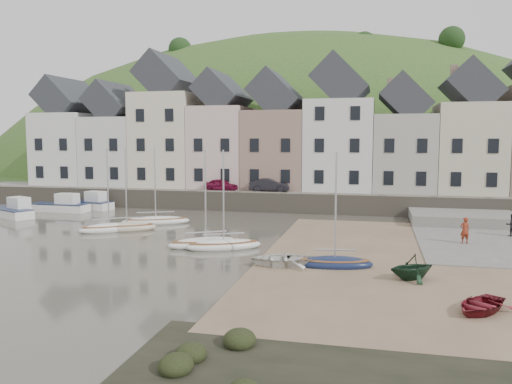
% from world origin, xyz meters
% --- Properties ---
extents(ground, '(160.00, 160.00, 0.00)m').
position_xyz_m(ground, '(0.00, 0.00, 0.00)').
color(ground, '#403D32').
rests_on(ground, ground).
extents(quay_land, '(90.00, 30.00, 1.50)m').
position_xyz_m(quay_land, '(0.00, 32.00, 0.75)').
color(quay_land, '#315321').
rests_on(quay_land, ground).
extents(quay_street, '(70.00, 7.00, 0.10)m').
position_xyz_m(quay_street, '(0.00, 20.50, 1.55)').
color(quay_street, slate).
rests_on(quay_street, quay_land).
extents(seawall, '(70.00, 1.20, 1.80)m').
position_xyz_m(seawall, '(0.00, 17.00, 0.90)').
color(seawall, slate).
rests_on(seawall, ground).
extents(beach, '(18.00, 26.00, 0.06)m').
position_xyz_m(beach, '(11.00, 0.00, 0.03)').
color(beach, brown).
rests_on(beach, ground).
extents(slipway, '(8.00, 18.00, 0.12)m').
position_xyz_m(slipway, '(15.00, 8.00, 0.06)').
color(slipway, slate).
rests_on(slipway, ground).
extents(hillside, '(134.40, 84.00, 84.00)m').
position_xyz_m(hillside, '(-5.00, 60.00, -17.99)').
color(hillside, '#315321').
rests_on(hillside, ground).
extents(townhouse_terrace, '(61.05, 8.00, 13.93)m').
position_xyz_m(townhouse_terrace, '(1.76, 24.00, 7.32)').
color(townhouse_terrace, silver).
rests_on(townhouse_terrace, quay_land).
extents(sailboat_0, '(5.49, 3.66, 6.32)m').
position_xyz_m(sailboat_0, '(-8.74, 8.33, 0.26)').
color(sailboat_0, white).
rests_on(sailboat_0, ground).
extents(sailboat_1, '(4.30, 3.84, 6.32)m').
position_xyz_m(sailboat_1, '(-10.67, 4.42, 0.26)').
color(sailboat_1, white).
rests_on(sailboat_1, ground).
extents(sailboat_2, '(4.49, 3.27, 6.32)m').
position_xyz_m(sailboat_2, '(-9.59, 5.12, 0.26)').
color(sailboat_2, beige).
rests_on(sailboat_2, ground).
extents(sailboat_3, '(4.89, 3.70, 6.32)m').
position_xyz_m(sailboat_3, '(-2.04, 0.93, 0.26)').
color(sailboat_3, white).
rests_on(sailboat_3, ground).
extents(sailboat_4, '(4.85, 3.49, 6.32)m').
position_xyz_m(sailboat_4, '(-0.77, 0.63, 0.26)').
color(sailboat_4, white).
rests_on(sailboat_4, ground).
extents(sailboat_5, '(4.19, 2.10, 6.32)m').
position_xyz_m(sailboat_5, '(6.26, -2.47, 0.27)').
color(sailboat_5, '#152043').
rests_on(sailboat_5, ground).
extents(motorboat_0, '(5.53, 1.87, 1.70)m').
position_xyz_m(motorboat_0, '(-20.16, 12.80, 0.58)').
color(motorboat_0, white).
rests_on(motorboat_0, ground).
extents(motorboat_1, '(5.76, 3.91, 1.70)m').
position_xyz_m(motorboat_1, '(-22.45, 8.91, 0.58)').
color(motorboat_1, white).
rests_on(motorboat_1, ground).
extents(motorboat_2, '(5.28, 2.72, 1.70)m').
position_xyz_m(motorboat_2, '(-18.57, 15.02, 0.58)').
color(motorboat_2, white).
rests_on(motorboat_2, ground).
extents(rowboat_white, '(3.80, 3.05, 0.70)m').
position_xyz_m(rowboat_white, '(3.50, -2.89, 0.41)').
color(rowboat_white, silver).
rests_on(rowboat_white, beach).
extents(rowboat_green, '(3.09, 3.00, 1.24)m').
position_xyz_m(rowboat_green, '(10.04, -4.17, 0.68)').
color(rowboat_green, '#16311E').
rests_on(rowboat_green, beach).
extents(rowboat_red, '(3.22, 3.43, 0.58)m').
position_xyz_m(rowboat_red, '(12.37, -8.40, 0.35)').
color(rowboat_red, maroon).
rests_on(rowboat_red, beach).
extents(person_red, '(0.71, 0.58, 1.68)m').
position_xyz_m(person_red, '(13.84, 5.22, 0.96)').
color(person_red, maroon).
rests_on(person_red, slipway).
extents(person_dark, '(0.79, 0.64, 1.53)m').
position_xyz_m(person_dark, '(17.36, 8.55, 0.89)').
color(person_dark, black).
rests_on(person_dark, slipway).
extents(car_left, '(3.67, 2.25, 1.17)m').
position_xyz_m(car_left, '(-6.73, 19.50, 2.18)').
color(car_left, maroon).
rests_on(car_left, quay_street).
extents(car_right, '(4.02, 1.80, 1.28)m').
position_xyz_m(car_right, '(-1.84, 19.50, 2.24)').
color(car_right, black).
rests_on(car_right, quay_street).
extents(shore_rocks, '(14.00, 6.02, 0.71)m').
position_xyz_m(shore_rocks, '(6.78, -15.21, 0.11)').
color(shore_rocks, black).
rests_on(shore_rocks, ground).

